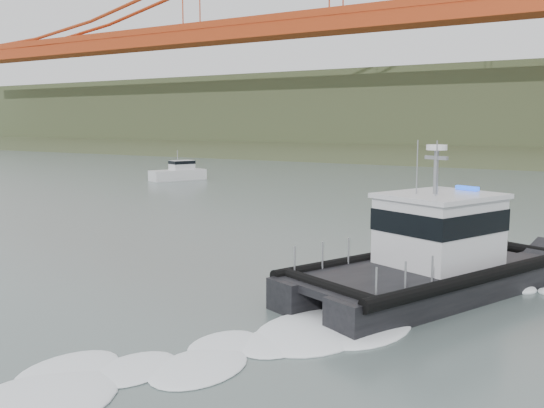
{
  "coord_description": "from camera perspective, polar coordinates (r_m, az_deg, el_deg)",
  "views": [
    {
      "loc": [
        14.84,
        -15.94,
        6.44
      ],
      "look_at": [
        -1.1,
        9.45,
        2.4
      ],
      "focal_mm": 40.0,
      "sensor_mm": 36.0,
      "label": 1
    }
  ],
  "objects": [
    {
      "name": "motorboat",
      "position": [
        69.27,
        -8.74,
        2.97
      ],
      "size": [
        4.26,
        6.63,
        3.46
      ],
      "rotation": [
        0.0,
        0.0,
        -0.38
      ],
      "color": "silver",
      "rests_on": "ground"
    },
    {
      "name": "ground",
      "position": [
        22.71,
        -10.51,
        -8.93
      ],
      "size": [
        400.0,
        400.0,
        0.0
      ],
      "primitive_type": "plane",
      "color": "slate",
      "rests_on": "ground"
    },
    {
      "name": "patrol_boat",
      "position": [
        23.7,
        14.84,
        -4.72
      ],
      "size": [
        8.41,
        12.77,
        5.83
      ],
      "rotation": [
        0.0,
        0.0,
        -0.37
      ],
      "color": "black",
      "rests_on": "ground"
    }
  ]
}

